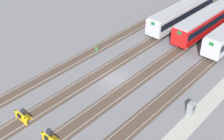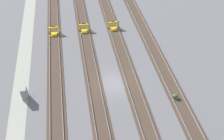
{
  "view_description": "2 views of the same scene",
  "coord_description": "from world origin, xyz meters",
  "views": [
    {
      "loc": [
        -25.89,
        -22.3,
        24.45
      ],
      "look_at": [
        -0.58,
        0.0,
        1.8
      ],
      "focal_mm": 50.0,
      "sensor_mm": 36.0,
      "label": 1
    },
    {
      "loc": [
        24.19,
        -4.47,
        24.16
      ],
      "look_at": [
        -0.58,
        0.0,
        1.8
      ],
      "focal_mm": 42.0,
      "sensor_mm": 36.0,
      "label": 2
    }
  ],
  "objects": [
    {
      "name": "rail_track_middle",
      "position": [
        0.0,
        2.47,
        0.04
      ],
      "size": [
        90.0,
        2.24,
        0.21
      ],
      "color": "#47382D",
      "rests_on": "ground"
    },
    {
      "name": "subway_car_front_row_centre",
      "position": [
        21.19,
        2.44,
        2.04
      ],
      "size": [
        18.05,
        3.2,
        3.7
      ],
      "color": "#B7BABF",
      "rests_on": "ground"
    },
    {
      "name": "electrical_cabinet",
      "position": [
        0.59,
        -11.12,
        0.8
      ],
      "size": [
        0.9,
        0.73,
        1.6
      ],
      "color": "gray",
      "rests_on": "ground"
    },
    {
      "name": "rail_track_near_inner",
      "position": [
        0.0,
        -2.47,
        0.04
      ],
      "size": [
        90.0,
        2.24,
        0.21
      ],
      "color": "#47382D",
      "rests_on": "ground"
    },
    {
      "name": "weed_clump",
      "position": [
        3.98,
        7.17,
        0.24
      ],
      "size": [
        0.92,
        0.7,
        0.64
      ],
      "color": "#38602D",
      "rests_on": "ground"
    },
    {
      "name": "bumper_stop_middle_track",
      "position": [
        -12.93,
        2.47,
        0.51
      ],
      "size": [
        1.35,
        2.0,
        1.22
      ],
      "color": "gold",
      "rests_on": "ground"
    },
    {
      "name": "bumper_stop_near_inner_track",
      "position": [
        -13.07,
        -2.48,
        0.51
      ],
      "size": [
        1.37,
        2.01,
        1.22
      ],
      "color": "gold",
      "rests_on": "ground"
    },
    {
      "name": "service_walkway",
      "position": [
        0.0,
        -11.86,
        0.0
      ],
      "size": [
        54.0,
        2.0,
        0.01
      ],
      "primitive_type": "cube",
      "color": "#9E9E93",
      "rests_on": "ground"
    },
    {
      "name": "ground_plane",
      "position": [
        0.0,
        0.0,
        0.0
      ],
      "size": [
        400.0,
        400.0,
        0.0
      ],
      "primitive_type": "plane",
      "color": "slate"
    },
    {
      "name": "rail_track_far_inner",
      "position": [
        0.0,
        7.41,
        0.04
      ],
      "size": [
        90.0,
        2.24,
        0.21
      ],
      "color": "#47382D",
      "rests_on": "ground"
    },
    {
      "name": "rail_track_nearest",
      "position": [
        0.0,
        -7.41,
        0.04
      ],
      "size": [
        90.0,
        2.24,
        0.21
      ],
      "color": "#47382D",
      "rests_on": "ground"
    },
    {
      "name": "subway_car_front_row_left_inner",
      "position": [
        21.19,
        -2.42,
        2.04
      ],
      "size": [
        18.06,
        3.27,
        3.7
      ],
      "color": "#B71414",
      "rests_on": "ground"
    }
  ]
}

